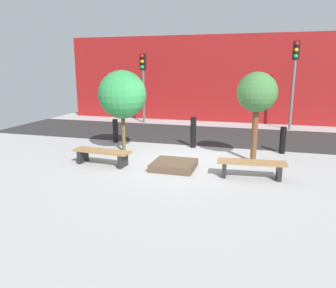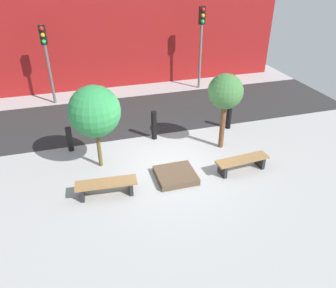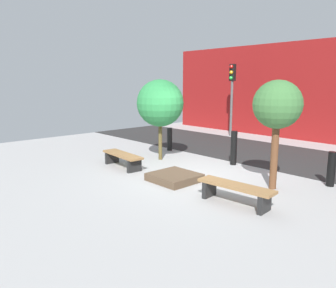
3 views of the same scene
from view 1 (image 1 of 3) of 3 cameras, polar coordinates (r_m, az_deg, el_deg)
ground_plane at (r=9.83m, az=2.14°, el=-3.06°), size 18.00×18.00×0.00m
road_strip at (r=13.75m, az=6.30°, el=1.59°), size 18.00×4.01×0.01m
building_facade at (r=17.29m, az=8.72°, el=11.14°), size 16.20×0.50×4.35m
bench_left at (r=9.63m, az=-11.38°, el=-1.75°), size 1.73×0.59×0.43m
bench_right at (r=8.59m, az=14.33°, el=-3.70°), size 1.74×0.56×0.44m
planter_bed at (r=9.13m, az=1.05°, el=-3.70°), size 1.16×1.12×0.20m
tree_behind_left_bench at (r=10.74m, az=-7.97°, el=8.49°), size 1.55×1.55×2.67m
tree_behind_right_bench at (r=9.81m, az=15.23°, el=8.49°), size 1.15×1.15×2.64m
bollard_far_left at (r=12.42m, az=-9.15°, el=2.29°), size 0.20×0.20×0.87m
bollard_left at (r=11.47m, az=4.42°, el=2.03°), size 0.20×0.20×1.08m
bollard_center at (r=11.29m, az=19.35°, el=0.63°), size 0.20×0.20×0.88m
traffic_light_west at (r=16.61m, az=-4.36°, el=11.84°), size 0.28×0.27×3.41m
traffic_light_mid_west at (r=15.62m, az=21.17°, el=12.00°), size 0.28×0.27×3.87m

